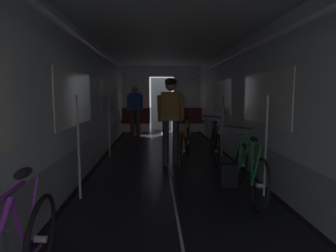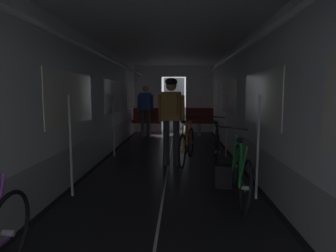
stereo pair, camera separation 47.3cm
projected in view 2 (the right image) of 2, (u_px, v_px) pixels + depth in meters
The scene contains 9 objects.
train_car_shell at pixel (168, 79), 5.29m from camera, with size 3.14×12.34×2.57m.
bench_seat_far_left at pixel (147, 119), 9.89m from camera, with size 0.98×0.51×0.95m.
bench_seat_far_right at pixel (199, 119), 9.82m from camera, with size 0.98×0.51×0.95m.
bicycle_black at pixel (217, 145), 5.90m from camera, with size 0.44×1.69×0.95m.
bicycle_green at pixel (240, 172), 3.84m from camera, with size 0.44×1.69×0.95m.
person_cyclist_aisle at pixel (171, 112), 5.64m from camera, with size 0.55×0.42×1.73m.
bicycle_orange_in_aisle at pixel (187, 144), 5.97m from camera, with size 0.50×1.66×0.93m.
person_standing_near_bench at pixel (145, 108), 9.48m from camera, with size 0.53×0.23×1.69m.
backpack_on_floor at pixel (224, 176), 4.40m from camera, with size 0.26×0.20×0.34m, color black.
Camera 2 is at (0.22, -1.75, 1.42)m, focal length 30.91 mm.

